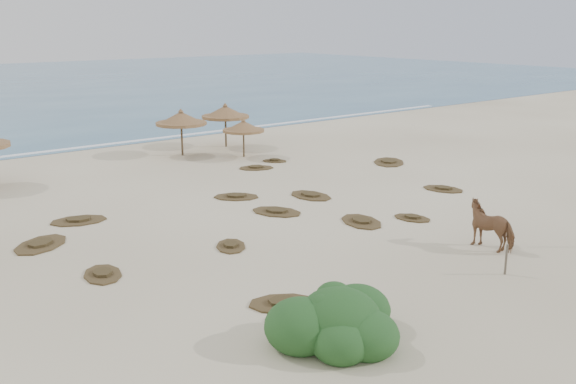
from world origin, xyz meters
The scene contains 22 objects.
ground centered at (0.00, 0.00, 0.00)m, with size 160.00×160.00×0.00m, color beige.
foam_line centered at (0.00, 26.00, 0.00)m, with size 70.00×0.60×0.01m, color white.
palapa_3 centered at (2.92, 19.48, 2.32)m, with size 4.10×4.10×2.99m.
palapa_4 centered at (6.72, 20.26, 2.32)m, with size 4.22×4.22×2.99m.
palapa_5 centered at (5.72, 16.66, 1.90)m, with size 3.12×3.12×2.45m.
horse centered at (3.49, -2.96, 0.86)m, with size 0.93×2.05×1.73m, color brown.
fence_post_near centered at (1.55, -4.87, 0.53)m, with size 0.08×0.08×1.06m, color brown.
bush centered at (-6.05, -4.84, 0.56)m, with size 3.82×3.36×1.71m.
scrub_0 centered at (-9.11, 3.42, 0.05)m, with size 1.69×2.16×0.16m.
scrub_1 centered at (-9.76, 7.74, 0.05)m, with size 2.92×2.79×0.16m.
scrub_2 centered at (-4.19, 3.11, 0.05)m, with size 1.80×2.02×0.16m.
scrub_3 centered at (2.88, 6.80, 0.05)m, with size 1.70×2.45×0.16m.
scrub_4 centered at (8.98, 3.62, 0.05)m, with size 1.90×2.38×0.16m.
scrub_5 centered at (11.60, 9.78, 0.05)m, with size 3.25×3.23×0.16m.
scrub_6 centered at (-7.50, 9.83, 0.05)m, with size 2.67×2.11×0.16m.
scrub_7 centered at (4.39, 13.47, 0.05)m, with size 2.40×2.13×0.16m.
scrub_9 centered at (1.85, 2.26, 0.05)m, with size 2.10×2.64×0.16m.
scrub_10 centered at (6.39, 14.34, 0.05)m, with size 1.68×1.77×0.16m.
scrub_11 centered at (-5.76, -2.15, 0.05)m, with size 2.57×2.33×0.16m.
scrub_12 centered at (3.94, 1.27, 0.05)m, with size 1.47×1.87×0.16m.
scrub_13 centered at (-0.08, 8.88, 0.05)m, with size 2.59×2.49×0.16m.
scrub_15 centered at (-0.08, 5.65, 0.05)m, with size 2.37×2.75×0.16m.
Camera 1 is at (-16.64, -16.14, 8.20)m, focal length 40.00 mm.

